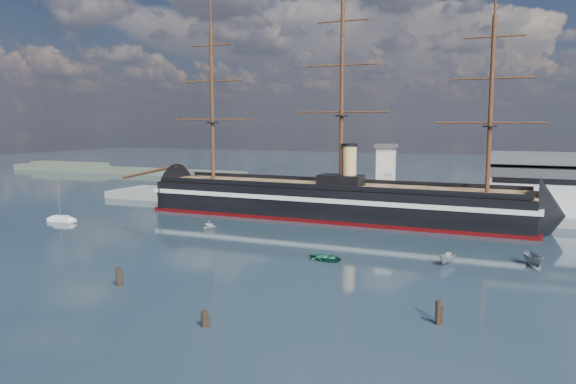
% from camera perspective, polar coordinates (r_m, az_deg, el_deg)
% --- Properties ---
extents(ground, '(600.00, 600.00, 0.00)m').
position_cam_1_polar(ground, '(111.30, 4.33, -4.48)').
color(ground, '#15232D').
rests_on(ground, ground).
extents(quay, '(180.00, 18.00, 2.00)m').
position_cam_1_polar(quay, '(143.22, 12.81, -2.04)').
color(quay, slate).
rests_on(quay, ground).
extents(quay_tower, '(5.00, 5.00, 15.00)m').
position_cam_1_polar(quay_tower, '(140.52, 9.89, 1.87)').
color(quay_tower, silver).
rests_on(quay_tower, ground).
extents(shoreline, '(120.00, 10.00, 4.00)m').
position_cam_1_polar(shoreline, '(264.82, -18.09, 2.23)').
color(shoreline, '#3F4C38').
rests_on(shoreline, ground).
extents(warship, '(113.05, 18.15, 53.94)m').
position_cam_1_polar(warship, '(131.87, 3.82, -0.88)').
color(warship, black).
rests_on(warship, ground).
extents(sailboat, '(6.63, 2.49, 10.37)m').
position_cam_1_polar(sailboat, '(136.37, -22.01, -2.56)').
color(sailboat, silver).
rests_on(sailboat, ground).
extents(motorboat_b, '(2.24, 3.77, 1.65)m').
position_cam_1_polar(motorboat_b, '(91.75, 3.95, -6.99)').
color(motorboat_b, '#1F654A').
rests_on(motorboat_b, ground).
extents(motorboat_c, '(5.53, 3.23, 2.08)m').
position_cam_1_polar(motorboat_c, '(93.10, 15.85, -7.04)').
color(motorboat_c, gray).
rests_on(motorboat_c, ground).
extents(motorboat_d, '(4.34, 5.59, 1.88)m').
position_cam_1_polar(motorboat_d, '(119.89, -7.99, -3.69)').
color(motorboat_d, white).
rests_on(motorboat_d, ground).
extents(motorboat_f, '(6.84, 4.75, 2.57)m').
position_cam_1_polar(motorboat_f, '(96.13, 23.64, -6.93)').
color(motorboat_f, slate).
rests_on(motorboat_f, ground).
extents(piling_near_left, '(0.64, 0.64, 3.38)m').
position_cam_1_polar(piling_near_left, '(81.28, -16.83, -9.14)').
color(piling_near_left, black).
rests_on(piling_near_left, ground).
extents(piling_near_mid, '(0.64, 0.64, 2.55)m').
position_cam_1_polar(piling_near_mid, '(63.97, -8.48, -13.39)').
color(piling_near_mid, black).
rests_on(piling_near_mid, ground).
extents(piling_near_right, '(0.64, 0.64, 3.39)m').
position_cam_1_polar(piling_near_right, '(66.22, 14.97, -12.84)').
color(piling_near_right, black).
rests_on(piling_near_right, ground).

